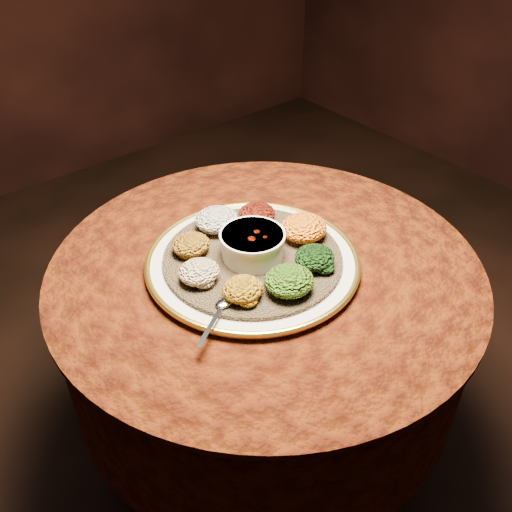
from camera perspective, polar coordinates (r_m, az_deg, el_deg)
table at (r=1.38m, az=0.88°, el=-6.72°), size 0.96×0.96×0.73m
platter at (r=1.25m, az=-0.35°, el=-0.58°), size 0.48×0.48×0.02m
injera at (r=1.24m, az=-0.35°, el=-0.19°), size 0.45×0.45×0.01m
stew_bowl at (r=1.22m, az=-0.35°, el=1.27°), size 0.14×0.14×0.06m
spoon at (r=1.11m, az=-3.39°, el=-5.00°), size 0.13×0.08×0.01m
portion_ayib at (r=1.31m, az=-3.95°, el=3.66°), size 0.10×0.10×0.05m
portion_kitfo at (r=1.34m, az=0.07°, el=4.23°), size 0.09×0.08×0.04m
portion_tikil at (r=1.28m, az=4.79°, el=2.84°), size 0.11×0.10×0.05m
portion_gomen at (r=1.21m, az=5.88°, el=-0.14°), size 0.09×0.08×0.04m
portion_mixveg at (r=1.14m, az=3.32°, el=-2.49°), size 0.10×0.10×0.05m
portion_kik at (r=1.12m, az=-1.35°, el=-3.33°), size 0.08×0.08×0.04m
portion_timatim at (r=1.17m, az=-5.70°, el=-1.59°), size 0.09×0.08×0.04m
portion_shiro at (r=1.25m, az=-6.54°, el=1.15°), size 0.08×0.08×0.04m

